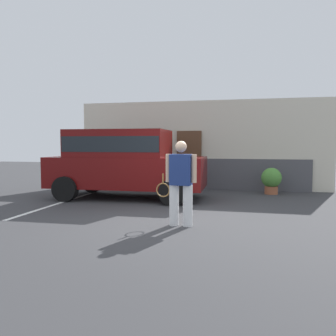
{
  "coord_description": "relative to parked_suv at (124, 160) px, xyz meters",
  "views": [
    {
      "loc": [
        1.71,
        -7.0,
        1.66
      ],
      "look_at": [
        -0.2,
        1.2,
        1.05
      ],
      "focal_mm": 36.93,
      "sensor_mm": 36.0,
      "label": 1
    }
  ],
  "objects": [
    {
      "name": "tennis_player_man",
      "position": [
        2.33,
        -3.07,
        -0.27
      ],
      "size": [
        0.89,
        0.29,
        1.7
      ],
      "rotation": [
        0.0,
        0.0,
        3.09
      ],
      "color": "white",
      "rests_on": "ground_plane"
    },
    {
      "name": "house_frontage",
      "position": [
        1.92,
        2.8,
        0.35
      ],
      "size": [
        9.12,
        0.4,
        3.19
      ],
      "color": "beige",
      "rests_on": "ground_plane"
    },
    {
      "name": "parked_suv",
      "position": [
        0.0,
        0.0,
        0.0
      ],
      "size": [
        4.65,
        2.26,
        2.05
      ],
      "rotation": [
        0.0,
        0.0,
        0.03
      ],
      "color": "#590C0C",
      "rests_on": "ground_plane"
    },
    {
      "name": "ground_plane",
      "position": [
        1.92,
        -2.79,
        -1.15
      ],
      "size": [
        40.0,
        40.0,
        0.0
      ],
      "primitive_type": "plane",
      "color": "#38383A"
    },
    {
      "name": "parking_stripe_0",
      "position": [
        -1.44,
        -1.29,
        -1.14
      ],
      "size": [
        0.12,
        4.4,
        0.01
      ],
      "primitive_type": "cube",
      "color": "silver",
      "rests_on": "ground_plane"
    },
    {
      "name": "potted_plant_by_porch",
      "position": [
        4.38,
        1.86,
        -0.67
      ],
      "size": [
        0.65,
        0.65,
        0.86
      ],
      "color": "#9E5638",
      "rests_on": "ground_plane"
    }
  ]
}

